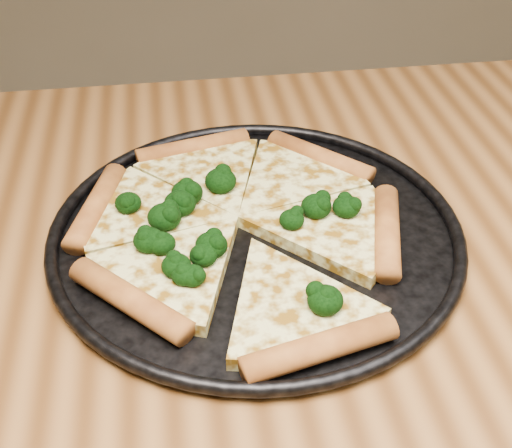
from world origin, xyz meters
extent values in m
cube|color=brown|center=(0.00, 0.00, 0.73)|extent=(1.20, 0.90, 0.04)
cylinder|color=black|center=(-0.02, 0.11, 0.75)|extent=(0.37, 0.37, 0.01)
torus|color=black|center=(-0.02, 0.11, 0.76)|extent=(0.38, 0.38, 0.01)
cylinder|color=#C67431|center=(0.06, 0.21, 0.77)|extent=(0.10, 0.10, 0.02)
cylinder|color=#C67431|center=(-0.07, 0.25, 0.77)|extent=(0.12, 0.05, 0.02)
cylinder|color=#C67431|center=(-0.17, 0.16, 0.77)|extent=(0.06, 0.12, 0.02)
cylinder|color=#C67431|center=(-0.14, 0.02, 0.77)|extent=(0.10, 0.10, 0.02)
cylinder|color=#C67431|center=(0.00, -0.05, 0.77)|extent=(0.12, 0.05, 0.02)
cylinder|color=#C67431|center=(0.09, 0.08, 0.77)|extent=(0.06, 0.12, 0.02)
ellipsoid|color=black|center=(-0.14, 0.14, 0.78)|extent=(0.02, 0.02, 0.02)
ellipsoid|color=black|center=(-0.09, 0.13, 0.78)|extent=(0.03, 0.03, 0.02)
ellipsoid|color=black|center=(-0.09, 0.03, 0.77)|extent=(0.02, 0.02, 0.02)
ellipsoid|color=black|center=(0.03, 0.11, 0.78)|extent=(0.03, 0.03, 0.02)
ellipsoid|color=black|center=(-0.07, 0.06, 0.78)|extent=(0.02, 0.02, 0.02)
ellipsoid|color=black|center=(-0.12, 0.08, 0.78)|extent=(0.03, 0.03, 0.02)
ellipsoid|color=black|center=(-0.08, 0.15, 0.78)|extent=(0.03, 0.03, 0.02)
ellipsoid|color=black|center=(0.01, -0.01, 0.78)|extent=(0.03, 0.03, 0.02)
ellipsoid|color=black|center=(-0.10, 0.05, 0.78)|extent=(0.03, 0.03, 0.02)
ellipsoid|color=black|center=(0.06, 0.11, 0.78)|extent=(0.03, 0.03, 0.02)
ellipsoid|color=black|center=(-0.11, 0.11, 0.78)|extent=(0.03, 0.03, 0.02)
ellipsoid|color=black|center=(0.01, 0.10, 0.78)|extent=(0.02, 0.02, 0.02)
ellipsoid|color=black|center=(-0.09, 0.04, 0.77)|extent=(0.02, 0.02, 0.02)
ellipsoid|color=black|center=(-0.07, 0.07, 0.78)|extent=(0.03, 0.03, 0.02)
ellipsoid|color=black|center=(-0.11, 0.08, 0.78)|extent=(0.02, 0.02, 0.02)
ellipsoid|color=black|center=(-0.05, 0.17, 0.78)|extent=(0.03, 0.03, 0.02)
camera|label=1|loc=(-0.09, -0.38, 1.14)|focal=47.06mm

